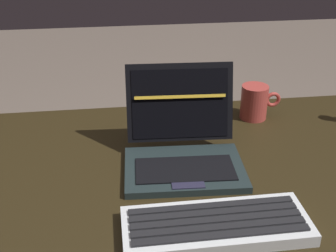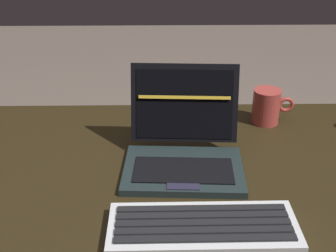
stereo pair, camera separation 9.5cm
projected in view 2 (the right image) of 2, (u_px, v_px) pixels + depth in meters
name	position (u px, v px, depth m)	size (l,w,h in m)	color
desk	(145.00, 205.00, 1.02)	(1.46, 0.70, 0.74)	black
laptop_front	(184.00, 149.00, 0.99)	(0.27, 0.24, 0.20)	#1F2B2C
external_keyboard	(203.00, 229.00, 0.80)	(0.34, 0.13, 0.03)	silver
coffee_mug	(267.00, 106.00, 1.17)	(0.11, 0.07, 0.09)	#B44039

